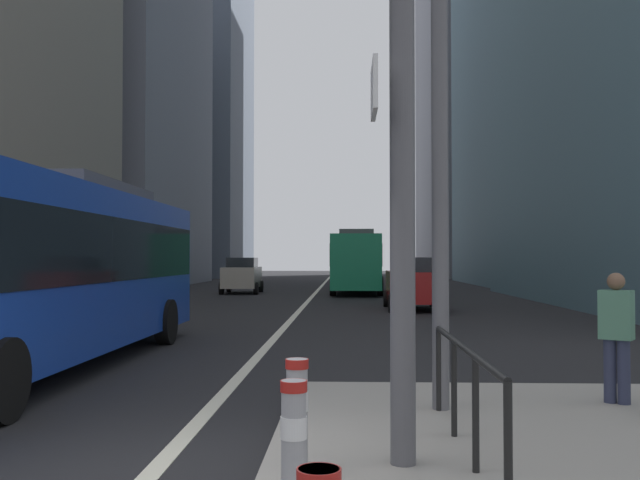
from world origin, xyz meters
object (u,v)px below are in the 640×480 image
object	(u,v)px
bollard_back	(297,408)
city_bus_red_receding	(357,259)
pedestrian_walking	(616,331)
city_bus_blue_oncoming	(41,263)
car_oncoming_mid	(242,275)
traffic_signal_gantry	(174,10)
bollard_right	(294,435)
car_receding_near	(413,283)
city_bus_red_distant	(360,259)

from	to	relation	value
bollard_back	city_bus_red_receding	bearing A→B (deg)	88.30
bollard_back	pedestrian_walking	size ratio (longest dim) A/B	0.58
city_bus_blue_oncoming	car_oncoming_mid	distance (m)	26.74
city_bus_blue_oncoming	car_oncoming_mid	world-z (taller)	city_bus_blue_oncoming
pedestrian_walking	traffic_signal_gantry	bearing A→B (deg)	-151.05
car_oncoming_mid	bollard_right	xyz separation A→B (m)	(5.35, -33.53, -0.35)
traffic_signal_gantry	bollard_right	distance (m)	3.79
car_receding_near	traffic_signal_gantry	world-z (taller)	traffic_signal_gantry
traffic_signal_gantry	car_oncoming_mid	bearing A→B (deg)	97.37
traffic_signal_gantry	pedestrian_walking	world-z (taller)	traffic_signal_gantry
city_bus_red_distant	city_bus_red_receding	bearing A→B (deg)	-91.41
city_bus_red_receding	traffic_signal_gantry	xyz separation A→B (m)	(-2.11, -33.71, 2.27)
bollard_right	bollard_back	size ratio (longest dim) A/B	0.96
city_bus_red_distant	bollard_right	world-z (taller)	city_bus_red_distant
city_bus_blue_oncoming	bollard_back	world-z (taller)	city_bus_blue_oncoming
city_bus_blue_oncoming	bollard_back	size ratio (longest dim) A/B	12.83
city_bus_red_distant	bollard_back	world-z (taller)	city_bus_red_distant
city_bus_red_receding	bollard_right	size ratio (longest dim) A/B	13.29
pedestrian_walking	city_bus_red_distant	bearing A→B (deg)	92.70
bollard_back	pedestrian_walking	bearing A→B (deg)	37.61
car_oncoming_mid	city_bus_red_receding	bearing A→B (deg)	10.88
traffic_signal_gantry	city_bus_red_receding	bearing A→B (deg)	86.41
traffic_signal_gantry	car_receding_near	bearing A→B (deg)	78.92
traffic_signal_gantry	pedestrian_walking	size ratio (longest dim) A/B	3.80
city_bus_red_distant	car_receding_near	world-z (taller)	city_bus_red_distant
city_bus_red_receding	city_bus_red_distant	size ratio (longest dim) A/B	1.08
city_bus_red_distant	traffic_signal_gantry	distance (m)	51.08
car_oncoming_mid	car_receding_near	size ratio (longest dim) A/B	0.96
city_bus_blue_oncoming	traffic_signal_gantry	xyz separation A→B (m)	(3.69, -5.77, 2.27)
city_bus_red_receding	pedestrian_walking	bearing A→B (deg)	-85.03
city_bus_red_receding	bollard_back	xyz separation A→B (m)	(-1.00, -33.91, -1.17)
car_receding_near	bollard_back	size ratio (longest dim) A/B	4.68
car_oncoming_mid	pedestrian_walking	bearing A→B (deg)	-73.18
bollard_back	car_receding_near	bearing A→B (deg)	82.03
city_bus_red_distant	bollard_right	bearing A→B (deg)	-91.54
bollard_back	pedestrian_walking	distance (m)	4.69
bollard_right	bollard_back	world-z (taller)	bollard_back
traffic_signal_gantry	bollard_back	bearing A→B (deg)	-9.83
car_oncoming_mid	car_receding_near	bearing A→B (deg)	-55.91
city_bus_blue_oncoming	car_oncoming_mid	size ratio (longest dim) A/B	2.87
city_bus_blue_oncoming	bollard_right	distance (m)	8.43
city_bus_red_distant	traffic_signal_gantry	world-z (taller)	traffic_signal_gantry
car_oncoming_mid	pedestrian_walking	size ratio (longest dim) A/B	2.59
city_bus_blue_oncoming	car_oncoming_mid	bearing A→B (deg)	91.11
city_bus_blue_oncoming	bollard_right	world-z (taller)	city_bus_blue_oncoming
city_bus_red_distant	car_oncoming_mid	distance (m)	19.68
city_bus_red_receding	car_oncoming_mid	world-z (taller)	city_bus_red_receding
traffic_signal_gantry	bollard_right	xyz separation A→B (m)	(1.14, -1.03, -3.46)
city_bus_blue_oncoming	city_bus_red_distant	bearing A→B (deg)	82.16
car_receding_near	city_bus_red_receding	bearing A→B (deg)	98.02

